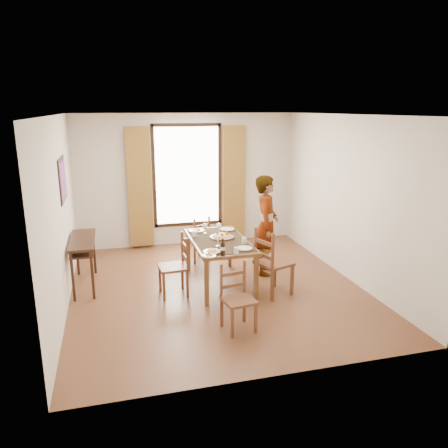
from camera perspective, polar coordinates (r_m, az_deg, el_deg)
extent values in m
plane|color=#472616|center=(7.10, -1.03, -8.26)|extent=(5.00, 5.00, 0.00)
cube|color=beige|center=(9.09, -4.84, 5.73)|extent=(4.50, 0.10, 2.70)
cube|color=beige|center=(4.39, 6.70, -4.44)|extent=(4.50, 0.10, 2.70)
cube|color=beige|center=(6.55, -20.60, 1.19)|extent=(0.10, 5.00, 2.70)
cube|color=beige|center=(7.53, 15.81, 3.29)|extent=(0.10, 5.00, 2.70)
cube|color=white|center=(6.53, -1.15, 14.25)|extent=(4.50, 5.00, 0.04)
cube|color=white|center=(9.05, -4.82, 6.33)|extent=(1.30, 0.04, 2.00)
cube|color=olive|center=(8.91, -10.97, 4.66)|extent=(0.48, 0.10, 2.40)
cube|color=olive|center=(9.24, 1.29, 5.30)|extent=(0.48, 0.10, 2.40)
cube|color=black|center=(7.06, -20.36, 5.47)|extent=(0.02, 0.86, 0.66)
cube|color=red|center=(7.06, -20.27, 5.48)|extent=(0.01, 0.76, 0.56)
cube|color=black|center=(7.25, -18.03, -1.98)|extent=(0.38, 1.20, 0.04)
cube|color=black|center=(7.28, -17.96, -2.89)|extent=(0.34, 1.10, 0.03)
cube|color=black|center=(6.87, -19.15, -6.55)|extent=(0.04, 0.04, 0.76)
cube|color=black|center=(7.90, -18.63, -3.69)|extent=(0.04, 0.04, 0.76)
cube|color=black|center=(6.85, -16.81, -6.42)|extent=(0.04, 0.04, 0.76)
cube|color=black|center=(7.88, -16.60, -3.57)|extent=(0.04, 0.04, 0.76)
cube|color=brown|center=(6.99, -0.61, -2.31)|extent=(0.88, 1.60, 0.05)
cube|color=black|center=(6.98, -0.61, -2.09)|extent=(0.81, 1.47, 0.01)
cube|color=brown|center=(6.36, -2.29, -7.71)|extent=(0.06, 0.06, 0.70)
cube|color=brown|center=(7.72, -4.68, -3.59)|extent=(0.06, 0.06, 0.70)
cube|color=brown|center=(6.55, 4.24, -7.05)|extent=(0.06, 0.06, 0.70)
cube|color=brown|center=(7.88, 0.75, -3.16)|extent=(0.06, 0.06, 0.70)
cube|color=brown|center=(6.73, -6.67, -5.62)|extent=(0.44, 0.44, 0.04)
cube|color=brown|center=(6.95, -8.36, -6.98)|extent=(0.04, 0.04, 0.45)
cube|color=brown|center=(7.00, -5.46, -6.70)|extent=(0.04, 0.04, 0.45)
cube|color=brown|center=(6.62, -7.85, -8.10)|extent=(0.04, 0.04, 0.45)
cube|color=brown|center=(6.68, -4.80, -7.78)|extent=(0.04, 0.04, 0.45)
cube|color=brown|center=(6.85, -5.47, -3.01)|extent=(0.04, 0.04, 0.50)
cube|color=brown|center=(6.51, -4.80, -3.94)|extent=(0.04, 0.04, 0.50)
cube|color=brown|center=(6.71, -5.13, -4.27)|extent=(0.04, 0.36, 0.05)
cube|color=brown|center=(6.66, -5.16, -2.82)|extent=(0.04, 0.36, 0.05)
cube|color=brown|center=(8.21, -3.59, -2.02)|extent=(0.50, 0.50, 0.04)
cube|color=brown|center=(8.48, -3.30, -2.88)|extent=(0.04, 0.04, 0.41)
cube|color=brown|center=(8.23, -1.98, -3.43)|extent=(0.04, 0.04, 0.41)
cube|color=brown|center=(8.31, -5.14, -3.31)|extent=(0.04, 0.04, 0.41)
cube|color=brown|center=(8.05, -3.84, -3.88)|extent=(0.04, 0.04, 0.41)
cube|color=brown|center=(8.10, -1.97, -0.55)|extent=(0.03, 0.03, 0.45)
cube|color=brown|center=(7.92, -3.86, -0.95)|extent=(0.03, 0.03, 0.45)
cube|color=brown|center=(8.03, -2.89, -1.37)|extent=(0.31, 0.15, 0.05)
cube|color=brown|center=(7.99, -2.91, -0.25)|extent=(0.31, 0.15, 0.05)
cube|color=brown|center=(5.67, 1.92, -9.93)|extent=(0.44, 0.44, 0.04)
cube|color=brown|center=(5.57, 1.09, -12.80)|extent=(0.04, 0.04, 0.41)
cube|color=brown|center=(5.84, -0.30, -11.42)|extent=(0.04, 0.04, 0.41)
cube|color=brown|center=(5.70, 4.17, -12.15)|extent=(0.04, 0.04, 0.41)
cube|color=brown|center=(5.96, 2.66, -10.84)|extent=(0.04, 0.04, 0.41)
cube|color=brown|center=(5.66, -0.35, -7.44)|extent=(0.03, 0.03, 0.46)
cube|color=brown|center=(5.79, 2.67, -6.93)|extent=(0.03, 0.03, 0.46)
cube|color=brown|center=(5.76, 1.17, -8.03)|extent=(0.33, 0.08, 0.05)
cube|color=brown|center=(5.70, 1.18, -6.50)|extent=(0.33, 0.08, 0.05)
cube|color=brown|center=(6.73, 6.53, -5.10)|extent=(0.60, 0.60, 0.04)
cube|color=brown|center=(6.82, 8.87, -7.19)|extent=(0.04, 0.04, 0.50)
cube|color=brown|center=(6.56, 6.31, -8.00)|extent=(0.04, 0.04, 0.50)
cube|color=brown|center=(7.09, 6.62, -6.23)|extent=(0.04, 0.04, 0.50)
cube|color=brown|center=(6.84, 4.09, -6.95)|extent=(0.04, 0.04, 0.50)
cube|color=brown|center=(6.37, 6.37, -3.63)|extent=(0.04, 0.04, 0.56)
cube|color=brown|center=(6.66, 4.10, -2.75)|extent=(0.04, 0.04, 0.56)
cube|color=brown|center=(6.55, 5.18, -4.11)|extent=(0.17, 0.39, 0.06)
cube|color=brown|center=(6.49, 5.23, -2.43)|extent=(0.17, 0.39, 0.06)
imported|color=#9B9DA4|center=(7.48, 5.55, -0.17)|extent=(0.93, 0.88, 1.72)
cylinder|color=silver|center=(6.78, 2.63, -2.16)|extent=(0.07, 0.07, 0.10)
cylinder|color=silver|center=(7.16, -3.88, -1.25)|extent=(0.07, 0.07, 0.10)
cylinder|color=silver|center=(6.30, 1.61, -3.49)|extent=(0.07, 0.07, 0.10)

